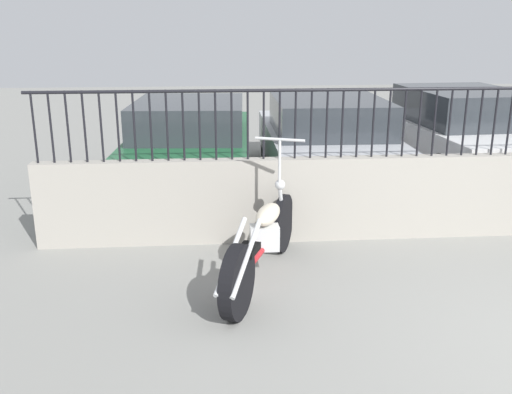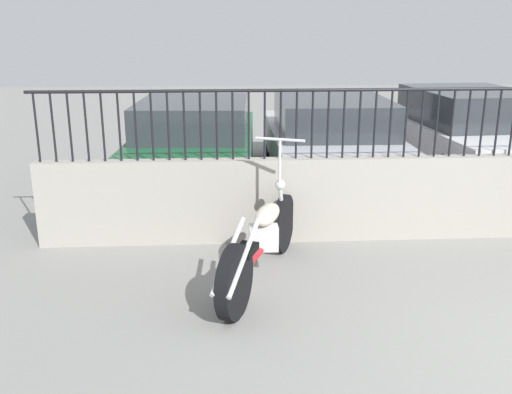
{
  "view_description": "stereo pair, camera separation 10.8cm",
  "coord_description": "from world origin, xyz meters",
  "px_view_note": "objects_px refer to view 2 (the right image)",
  "views": [
    {
      "loc": [
        -2.95,
        -3.42,
        2.41
      ],
      "look_at": [
        -2.5,
        2.19,
        0.7
      ],
      "focal_mm": 40.0,
      "sensor_mm": 36.0,
      "label": 1
    },
    {
      "loc": [
        -2.84,
        -3.42,
        2.41
      ],
      "look_at": [
        -2.5,
        2.19,
        0.7
      ],
      "focal_mm": 40.0,
      "sensor_mm": 36.0,
      "label": 2
    }
  ],
  "objects_px": {
    "car_white": "(462,132)",
    "car_green": "(195,143)",
    "car_silver": "(331,139)",
    "motorcycle_red": "(259,246)"
  },
  "relations": [
    {
      "from": "car_white",
      "to": "car_green",
      "type": "bearing_deg",
      "value": 92.72
    },
    {
      "from": "car_white",
      "to": "car_silver",
      "type": "bearing_deg",
      "value": 92.69
    },
    {
      "from": "motorcycle_red",
      "to": "car_green",
      "type": "relative_size",
      "value": 0.5
    },
    {
      "from": "motorcycle_red",
      "to": "car_silver",
      "type": "relative_size",
      "value": 0.49
    },
    {
      "from": "motorcycle_red",
      "to": "car_white",
      "type": "bearing_deg",
      "value": -20.19
    },
    {
      "from": "car_silver",
      "to": "car_white",
      "type": "bearing_deg",
      "value": -82.89
    },
    {
      "from": "motorcycle_red",
      "to": "car_green",
      "type": "bearing_deg",
      "value": 33.22
    },
    {
      "from": "car_silver",
      "to": "car_white",
      "type": "distance_m",
      "value": 2.26
    },
    {
      "from": "car_green",
      "to": "car_white",
      "type": "xyz_separation_m",
      "value": [
        4.4,
        0.47,
        0.04
      ]
    },
    {
      "from": "car_green",
      "to": "car_white",
      "type": "relative_size",
      "value": 0.93
    }
  ]
}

